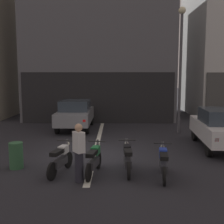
{
  "coord_description": "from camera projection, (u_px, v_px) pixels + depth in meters",
  "views": [
    {
      "loc": [
        0.76,
        -10.13,
        2.98
      ],
      "look_at": [
        0.65,
        2.0,
        1.4
      ],
      "focal_mm": 44.66,
      "sensor_mm": 36.0,
      "label": 1
    }
  ],
  "objects": [
    {
      "name": "trash_bin",
      "position": [
        16.0,
        155.0,
        8.99
      ],
      "size": [
        0.44,
        0.44,
        0.85
      ],
      "primitive_type": "cylinder",
      "color": "#2D5938",
      "rests_on": "ground"
    },
    {
      "name": "ground_plane",
      "position": [
        94.0,
        156.0,
        10.43
      ],
      "size": [
        120.0,
        120.0,
        0.0
      ],
      "primitive_type": "plane",
      "color": "#232328"
    },
    {
      "name": "car_grey_crossing_near",
      "position": [
        76.0,
        114.0,
        15.56
      ],
      "size": [
        1.77,
        4.1,
        1.64
      ],
      "color": "black",
      "rests_on": "ground"
    },
    {
      "name": "street_lamp",
      "position": [
        181.0,
        57.0,
        14.13
      ],
      "size": [
        0.36,
        0.36,
        6.39
      ],
      "color": "#47474C",
      "rests_on": "ground"
    },
    {
      "name": "motorcycle_green_row_left_mid",
      "position": [
        94.0,
        160.0,
        8.41
      ],
      "size": [
        0.55,
        1.65,
        0.98
      ],
      "color": "black",
      "rests_on": "ground"
    },
    {
      "name": "motorcycle_black_row_centre",
      "position": [
        127.0,
        158.0,
        8.58
      ],
      "size": [
        0.55,
        1.67,
        0.98
      ],
      "color": "black",
      "rests_on": "ground"
    },
    {
      "name": "car_black_down_street",
      "position": [
        129.0,
        101.0,
        23.4
      ],
      "size": [
        1.85,
        4.14,
        1.64
      ],
      "color": "black",
      "rests_on": "ground"
    },
    {
      "name": "motorcycle_white_row_leftmost",
      "position": [
        61.0,
        159.0,
        8.52
      ],
      "size": [
        0.61,
        1.63,
        0.98
      ],
      "color": "black",
      "rests_on": "ground"
    },
    {
      "name": "car_white_parked_kerbside",
      "position": [
        221.0,
        127.0,
        11.43
      ],
      "size": [
        2.09,
        4.23,
        1.64
      ],
      "color": "black",
      "rests_on": "ground"
    },
    {
      "name": "motorcycle_blue_row_right_mid",
      "position": [
        163.0,
        163.0,
        8.15
      ],
      "size": [
        0.55,
        1.67,
        0.98
      ],
      "color": "black",
      "rests_on": "ground"
    },
    {
      "name": "lane_centre_line",
      "position": [
        102.0,
        127.0,
        16.38
      ],
      "size": [
        0.2,
        18.0,
        0.01
      ],
      "primitive_type": "cube",
      "color": "silver",
      "rests_on": "ground"
    },
    {
      "name": "building_mid_block",
      "position": [
        101.0,
        46.0,
        21.67
      ],
      "size": [
        9.94,
        9.56,
        10.64
      ],
      "color": "#56565B",
      "rests_on": "ground"
    },
    {
      "name": "person_by_motorcycles",
      "position": [
        79.0,
        152.0,
        7.78
      ],
      "size": [
        0.39,
        0.42,
        1.67
      ],
      "color": "#23232D",
      "rests_on": "ground"
    }
  ]
}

